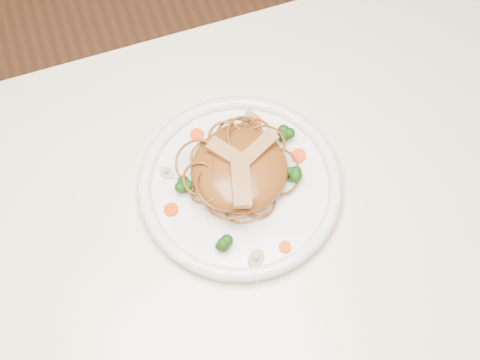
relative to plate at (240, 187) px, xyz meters
name	(u,v)px	position (x,y,z in m)	size (l,w,h in m)	color
table	(211,291)	(-0.08, -0.10, -0.11)	(1.20, 0.80, 0.75)	beige
plate	(240,187)	(0.00, 0.00, 0.00)	(0.29, 0.29, 0.02)	white
noodle_mound	(239,169)	(0.00, 0.01, 0.03)	(0.14, 0.14, 0.04)	brown
chicken_a	(259,147)	(0.04, 0.02, 0.06)	(0.06, 0.02, 0.01)	#A8784F
chicken_b	(229,154)	(-0.01, 0.02, 0.06)	(0.06, 0.02, 0.01)	#A8784F
chicken_c	(241,181)	(-0.01, -0.02, 0.06)	(0.08, 0.02, 0.01)	#A8784F
broccoli_0	(284,133)	(0.09, 0.05, 0.02)	(0.03, 0.03, 0.03)	#16470E
broccoli_1	(183,184)	(-0.08, 0.02, 0.02)	(0.03, 0.03, 0.03)	#16470E
broccoli_2	(222,244)	(-0.05, -0.08, 0.02)	(0.03, 0.03, 0.03)	#16470E
broccoli_3	(292,174)	(0.07, -0.02, 0.02)	(0.03, 0.03, 0.03)	#16470E
carrot_0	(254,121)	(0.05, 0.09, 0.01)	(0.02, 0.02, 0.01)	#E94608
carrot_1	(171,209)	(-0.10, -0.01, 0.01)	(0.02, 0.02, 0.01)	#E94608
carrot_2	(298,156)	(0.09, 0.01, 0.01)	(0.02, 0.02, 0.01)	#E94608
carrot_3	(197,135)	(-0.03, 0.10, 0.01)	(0.02, 0.02, 0.01)	#E94608
carrot_4	(285,247)	(0.03, -0.11, 0.01)	(0.02, 0.02, 0.01)	#E94608
mushroom_0	(256,259)	(-0.02, -0.11, 0.01)	(0.03, 0.03, 0.01)	tan
mushroom_1	(284,132)	(0.09, 0.06, 0.01)	(0.02, 0.02, 0.01)	tan
mushroom_2	(167,173)	(-0.09, 0.05, 0.01)	(0.02, 0.02, 0.01)	tan
mushroom_3	(250,117)	(0.05, 0.10, 0.01)	(0.03, 0.03, 0.01)	tan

